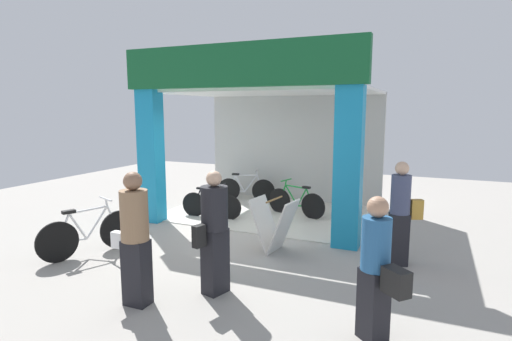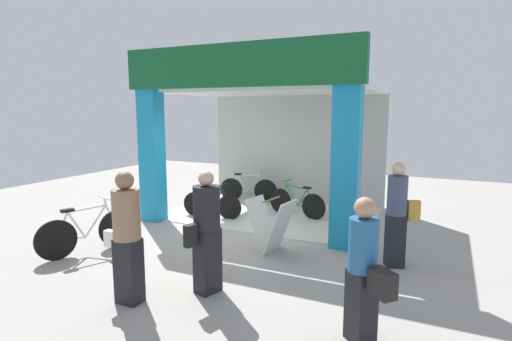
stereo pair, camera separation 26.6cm
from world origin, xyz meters
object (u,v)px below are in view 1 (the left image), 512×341
(bicycle_inside_1, at_px, (211,205))
(bicycle_inside_0, at_px, (246,189))
(bicycle_parked_0, at_px, (89,233))
(pedestrian_2, at_px, (377,269))
(pedestrian_3, at_px, (401,213))
(sandwich_board_sign, at_px, (274,225))
(bicycle_inside_2, at_px, (296,202))
(pedestrian_1, at_px, (214,231))
(pedestrian_0, at_px, (135,237))

(bicycle_inside_1, bearing_deg, bicycle_inside_0, 90.07)
(bicycle_parked_0, bearing_deg, pedestrian_2, -8.71)
(pedestrian_3, bearing_deg, pedestrian_2, -91.31)
(bicycle_parked_0, bearing_deg, pedestrian_3, 18.67)
(bicycle_parked_0, relative_size, sandwich_board_sign, 1.69)
(bicycle_inside_2, distance_m, pedestrian_1, 4.27)
(bicycle_inside_0, distance_m, bicycle_inside_2, 1.94)
(sandwich_board_sign, height_order, pedestrian_3, pedestrian_3)
(bicycle_inside_0, distance_m, pedestrian_0, 5.98)
(bicycle_inside_1, bearing_deg, sandwich_board_sign, -34.59)
(bicycle_inside_2, bearing_deg, bicycle_parked_0, -122.62)
(bicycle_inside_1, distance_m, bicycle_parked_0, 2.96)
(pedestrian_0, distance_m, pedestrian_3, 4.02)
(bicycle_inside_2, distance_m, pedestrian_2, 5.15)
(pedestrian_1, height_order, pedestrian_3, pedestrian_1)
(bicycle_inside_1, xyz_separation_m, pedestrian_2, (4.08, -3.61, 0.49))
(bicycle_parked_0, xyz_separation_m, sandwich_board_sign, (2.82, 1.42, 0.09))
(bicycle_inside_1, xyz_separation_m, bicycle_inside_2, (1.71, 0.95, 0.02))
(pedestrian_3, bearing_deg, bicycle_inside_0, 143.31)
(bicycle_inside_1, xyz_separation_m, bicycle_parked_0, (-0.73, -2.87, 0.06))
(pedestrian_0, bearing_deg, pedestrian_1, 42.46)
(bicycle_inside_1, xyz_separation_m, pedestrian_3, (4.14, -1.22, 0.53))
(bicycle_inside_1, bearing_deg, pedestrian_3, -16.48)
(bicycle_inside_0, distance_m, pedestrian_1, 5.53)
(bicycle_inside_0, relative_size, sandwich_board_sign, 1.62)
(bicycle_inside_1, distance_m, sandwich_board_sign, 2.55)
(bicycle_parked_0, relative_size, pedestrian_0, 0.94)
(bicycle_inside_0, bearing_deg, pedestrian_0, -78.29)
(pedestrian_1, bearing_deg, pedestrian_0, -137.54)
(pedestrian_1, relative_size, pedestrian_2, 1.06)
(sandwich_board_sign, bearing_deg, pedestrian_0, -109.44)
(pedestrian_2, bearing_deg, bicycle_inside_2, 117.53)
(bicycle_inside_2, distance_m, sandwich_board_sign, 2.43)
(bicycle_parked_0, distance_m, pedestrian_2, 4.89)
(bicycle_parked_0, bearing_deg, sandwich_board_sign, 26.75)
(bicycle_inside_0, height_order, pedestrian_1, pedestrian_1)
(bicycle_inside_2, relative_size, pedestrian_2, 0.94)
(bicycle_parked_0, distance_m, sandwich_board_sign, 3.16)
(bicycle_inside_2, bearing_deg, sandwich_board_sign, -80.90)
(pedestrian_1, distance_m, pedestrian_2, 2.16)
(pedestrian_2, distance_m, pedestrian_3, 2.38)
(bicycle_inside_2, xyz_separation_m, pedestrian_2, (2.37, -4.55, 0.47))
(bicycle_parked_0, bearing_deg, pedestrian_1, -8.79)
(bicycle_parked_0, bearing_deg, bicycle_inside_2, 57.38)
(bicycle_parked_0, height_order, pedestrian_0, pedestrian_0)
(bicycle_inside_1, height_order, bicycle_inside_2, bicycle_inside_2)
(bicycle_inside_0, relative_size, pedestrian_0, 0.89)
(pedestrian_1, bearing_deg, bicycle_inside_2, 93.24)
(bicycle_inside_2, bearing_deg, pedestrian_2, -62.47)
(bicycle_inside_1, relative_size, pedestrian_2, 0.91)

